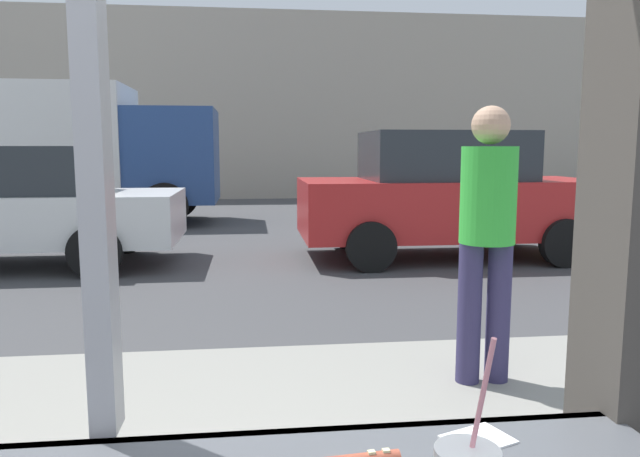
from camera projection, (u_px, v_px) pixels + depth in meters
ground_plane at (233, 250)px, 9.10m from camera, size 60.00×60.00×0.00m
building_facade_far at (240, 107)px, 18.69m from camera, size 28.00×1.20×5.72m
napkin_wrapper at (478, 439)px, 1.12m from camera, size 0.14×0.13×0.00m
parked_car_red at (446, 195)px, 8.40m from camera, size 4.14×1.97×1.78m
box_truck at (53, 149)px, 12.04m from camera, size 6.30×2.44×2.80m
pedestrian at (487, 227)px, 3.46m from camera, size 0.32×0.32×1.63m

